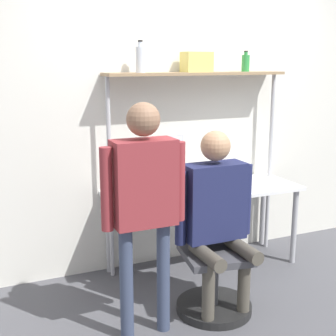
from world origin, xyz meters
The scene contains 13 objects.
ground_plane centered at (0.00, 0.00, 0.00)m, with size 12.00×12.00×0.00m, color #4C4C51.
wall_back centered at (0.00, 0.66, 1.35)m, with size 8.00×0.06×2.70m.
desk centered at (0.00, 0.33, 0.65)m, with size 1.73×0.61×0.73m.
shelf_unit centered at (0.00, 0.49, 1.46)m, with size 1.64×0.26×1.73m.
monitor centered at (-0.44, 0.48, 1.00)m, with size 0.60×0.19×0.47m.
laptop centered at (-0.27, 0.25, 0.80)m, with size 0.35×0.26×0.25m.
cell_phone centered at (-0.03, 0.20, 0.73)m, with size 0.07×0.15×0.01m.
office_chair centered at (-0.28, -0.35, 0.28)m, with size 0.56×0.56×0.93m.
person_seated centered at (-0.29, -0.39, 0.80)m, with size 0.61×0.47×1.35m.
person_standing centered at (-0.86, -0.46, 1.00)m, with size 0.57×0.21×1.58m.
bottle_clear centered at (-0.52, 0.49, 1.84)m, with size 0.08×0.08×0.26m.
bottle_green centered at (0.49, 0.49, 1.81)m, with size 0.07×0.07×0.18m.
storage_box centered at (-0.01, 0.49, 1.81)m, with size 0.24×0.17×0.17m.
Camera 1 is at (-1.87, -3.15, 1.82)m, focal length 50.00 mm.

